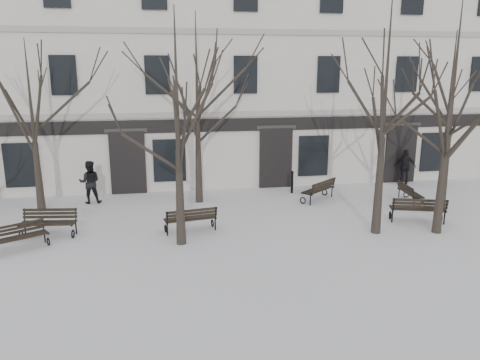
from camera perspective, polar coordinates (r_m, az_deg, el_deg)
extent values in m
plane|color=silver|center=(15.02, -1.55, -8.91)|extent=(100.00, 100.00, 0.00)
cube|color=silver|center=(26.81, -5.63, 13.03)|extent=(40.00, 10.00, 11.00)
cube|color=#9F9992|center=(21.90, -4.57, 7.95)|extent=(40.00, 0.12, 0.25)
cube|color=#9F9992|center=(21.85, -4.76, 17.65)|extent=(40.00, 0.12, 0.25)
cube|color=black|center=(21.94, -4.54, 6.65)|extent=(40.00, 0.10, 0.60)
cube|color=black|center=(22.95, -25.04, 1.66)|extent=(1.50, 0.14, 2.00)
cube|color=black|center=(22.16, -13.51, 2.05)|extent=(1.60, 0.22, 2.90)
cube|color=#2D2B28|center=(21.88, -13.73, 5.88)|extent=(1.90, 0.08, 0.18)
cube|color=black|center=(22.10, -8.60, 2.38)|extent=(1.50, 0.14, 2.00)
cube|color=black|center=(22.75, 4.36, 2.69)|extent=(1.60, 0.22, 2.90)
cube|color=#2D2B28|center=(22.48, 4.46, 6.43)|extent=(1.90, 0.08, 0.18)
cube|color=black|center=(23.28, 8.91, 2.94)|extent=(1.50, 0.14, 2.00)
cube|color=black|center=(25.10, 18.95, 3.02)|extent=(1.60, 0.22, 2.90)
cube|color=#2D2B28|center=(24.86, 19.26, 6.40)|extent=(1.90, 0.08, 0.18)
cube|color=black|center=(26.06, 22.63, 3.19)|extent=(1.50, 0.14, 2.00)
cube|color=black|center=(22.07, -20.71, 11.86)|extent=(1.10, 0.14, 1.70)
cube|color=black|center=(21.69, -10.05, 12.50)|extent=(1.10, 0.14, 1.70)
cube|color=black|center=(22.04, 0.66, 12.71)|extent=(1.10, 0.14, 1.70)
cube|color=black|center=(23.09, 10.72, 12.53)|extent=(1.10, 0.14, 1.70)
cube|color=black|center=(24.74, 19.65, 12.05)|extent=(1.10, 0.14, 1.70)
cone|color=black|center=(15.41, -7.33, -2.18)|extent=(0.34, 0.34, 3.17)
cone|color=black|center=(16.98, 16.57, -0.72)|extent=(0.34, 0.34, 3.42)
cone|color=black|center=(17.81, 23.22, -1.48)|extent=(0.34, 0.34, 2.91)
cone|color=black|center=(20.62, -23.37, 0.40)|extent=(0.34, 0.34, 2.87)
cone|color=black|center=(20.17, -5.08, 1.89)|extent=(0.34, 0.34, 3.34)
cone|color=black|center=(20.41, 23.71, 1.20)|extent=(0.34, 0.34, 3.53)
torus|color=black|center=(16.82, -22.33, -6.98)|extent=(0.18, 0.26, 0.27)
cylinder|color=black|center=(17.10, -22.71, -6.39)|extent=(0.05, 0.05, 0.42)
cube|color=black|center=(16.87, -22.60, -5.88)|extent=(0.30, 0.47, 0.05)
cube|color=black|center=(16.48, -25.02, -6.51)|extent=(1.50, 0.93, 0.03)
cube|color=black|center=(16.61, -25.14, -6.38)|extent=(1.50, 0.93, 0.03)
cube|color=black|center=(16.73, -25.26, -6.25)|extent=(1.50, 0.93, 0.03)
cube|color=black|center=(16.85, -25.38, -6.13)|extent=(1.50, 0.93, 0.03)
cube|color=black|center=(16.84, -25.45, -5.70)|extent=(1.47, 0.88, 0.08)
cube|color=black|center=(16.83, -25.51, -5.32)|extent=(1.47, 0.88, 0.08)
cube|color=black|center=(16.81, -25.57, -4.94)|extent=(1.47, 0.88, 0.08)
cylinder|color=black|center=(17.04, -22.91, -5.06)|extent=(0.10, 0.13, 0.47)
torus|color=black|center=(17.33, -3.38, -5.28)|extent=(0.10, 0.30, 0.30)
cylinder|color=black|center=(16.97, -3.04, -5.39)|extent=(0.05, 0.05, 0.46)
cube|color=black|center=(17.06, -3.22, -4.46)|extent=(0.15, 0.56, 0.05)
torus|color=black|center=(16.97, -9.08, -5.86)|extent=(0.10, 0.30, 0.30)
cylinder|color=black|center=(16.59, -8.86, -5.98)|extent=(0.05, 0.05, 0.46)
cube|color=black|center=(16.69, -9.00, -5.03)|extent=(0.15, 0.56, 0.05)
cube|color=black|center=(17.06, -6.26, -4.46)|extent=(1.83, 0.40, 0.04)
cube|color=black|center=(16.92, -6.15, -4.60)|extent=(1.83, 0.40, 0.04)
cube|color=black|center=(16.79, -6.03, -4.75)|extent=(1.83, 0.40, 0.04)
cube|color=black|center=(16.66, -5.92, -4.90)|extent=(1.83, 0.40, 0.04)
cube|color=black|center=(16.58, -5.90, -4.50)|extent=(1.83, 0.35, 0.09)
cube|color=black|center=(16.52, -5.89, -4.12)|extent=(1.83, 0.35, 0.09)
cube|color=black|center=(16.46, -5.88, -3.73)|extent=(1.83, 0.35, 0.09)
cylinder|color=black|center=(16.75, -2.98, -4.07)|extent=(0.07, 0.15, 0.51)
cylinder|color=black|center=(16.38, -8.86, -4.64)|extent=(0.07, 0.15, 0.51)
torus|color=black|center=(19.53, 23.30, -4.18)|extent=(0.15, 0.32, 0.32)
cylinder|color=black|center=(19.13, 23.65, -4.27)|extent=(0.06, 0.06, 0.50)
cube|color=black|center=(19.25, 23.56, -3.38)|extent=(0.23, 0.60, 0.06)
torus|color=black|center=(19.08, 17.83, -4.11)|extent=(0.15, 0.32, 0.32)
cylinder|color=black|center=(18.68, 18.07, -4.20)|extent=(0.06, 0.06, 0.50)
cube|color=black|center=(18.79, 18.01, -3.29)|extent=(0.23, 0.60, 0.06)
cube|color=black|center=(19.22, 20.66, -3.06)|extent=(1.95, 0.68, 0.04)
cube|color=black|center=(19.07, 20.76, -3.20)|extent=(1.95, 0.68, 0.04)
cube|color=black|center=(18.93, 20.87, -3.33)|extent=(1.95, 0.68, 0.04)
cube|color=black|center=(18.78, 20.98, -3.47)|extent=(1.95, 0.68, 0.04)
cube|color=black|center=(18.70, 21.05, -3.09)|extent=(1.93, 0.62, 0.10)
cube|color=black|center=(18.64, 21.10, -2.71)|extent=(1.93, 0.62, 0.10)
cube|color=black|center=(18.59, 21.15, -2.34)|extent=(1.93, 0.62, 0.10)
cylinder|color=black|center=(18.92, 23.86, -2.99)|extent=(0.09, 0.17, 0.55)
cylinder|color=black|center=(18.46, 18.22, -2.89)|extent=(0.09, 0.17, 0.55)
torus|color=black|center=(17.84, -25.16, -6.04)|extent=(0.09, 0.31, 0.30)
cylinder|color=black|center=(18.14, -24.73, -5.38)|extent=(0.05, 0.05, 0.47)
cube|color=black|center=(17.91, -25.03, -4.86)|extent=(0.12, 0.58, 0.05)
torus|color=black|center=(17.23, -19.69, -6.20)|extent=(0.09, 0.31, 0.30)
cylinder|color=black|center=(17.54, -19.36, -5.51)|extent=(0.05, 0.05, 0.47)
cube|color=black|center=(17.30, -19.59, -4.98)|extent=(0.12, 0.58, 0.05)
cube|color=black|center=(17.37, -22.62, -5.10)|extent=(1.87, 0.33, 0.04)
cube|color=black|center=(17.50, -22.46, -4.95)|extent=(1.87, 0.33, 0.04)
cube|color=black|center=(17.63, -22.30, -4.80)|extent=(1.87, 0.33, 0.04)
cube|color=black|center=(17.76, -22.14, -4.65)|extent=(1.87, 0.33, 0.04)
cube|color=black|center=(17.76, -22.14, -4.19)|extent=(1.87, 0.28, 0.09)
cube|color=black|center=(17.74, -22.15, -3.79)|extent=(1.87, 0.28, 0.09)
cube|color=black|center=(17.73, -22.16, -3.38)|extent=(1.87, 0.28, 0.09)
cylinder|color=black|center=(18.09, -24.78, -3.97)|extent=(0.06, 0.15, 0.52)
cylinder|color=black|center=(17.48, -19.39, -4.05)|extent=(0.06, 0.15, 0.52)
torus|color=black|center=(21.81, 10.27, -1.48)|extent=(0.23, 0.27, 0.30)
cylinder|color=black|center=(21.61, 11.14, -1.43)|extent=(0.05, 0.05, 0.47)
cube|color=black|center=(21.64, 10.73, -0.74)|extent=(0.40, 0.48, 0.05)
torus|color=black|center=(20.36, 7.67, -2.48)|extent=(0.23, 0.27, 0.30)
cylinder|color=black|center=(20.14, 8.57, -2.43)|extent=(0.05, 0.05, 0.47)
cube|color=black|center=(20.17, 8.14, -1.69)|extent=(0.40, 0.48, 0.05)
cube|color=black|center=(21.01, 8.96, -1.04)|extent=(1.52, 1.26, 0.04)
cube|color=black|center=(20.94, 9.29, -1.10)|extent=(1.52, 1.26, 0.04)
cube|color=black|center=(20.86, 9.63, -1.17)|extent=(1.52, 1.26, 0.04)
cube|color=black|center=(20.79, 9.98, -1.24)|extent=(1.52, 1.26, 0.04)
cube|color=black|center=(20.74, 10.09, -0.89)|extent=(1.48, 1.22, 0.09)
cube|color=black|center=(20.69, 10.16, -0.57)|extent=(1.48, 1.22, 0.09)
cube|color=black|center=(20.65, 10.22, -0.24)|extent=(1.48, 1.22, 0.09)
cylinder|color=black|center=(21.46, 11.38, -0.32)|extent=(0.13, 0.14, 0.52)
cylinder|color=black|center=(19.98, 8.81, -1.24)|extent=(0.13, 0.14, 0.52)
torus|color=black|center=(21.01, 21.30, -2.84)|extent=(0.28, 0.08, 0.28)
cylinder|color=black|center=(20.85, 20.47, -2.66)|extent=(0.05, 0.05, 0.43)
cube|color=black|center=(20.87, 20.95, -2.08)|extent=(0.53, 0.10, 0.05)
torus|color=black|center=(22.43, 19.61, -1.69)|extent=(0.28, 0.08, 0.28)
cylinder|color=black|center=(22.28, 18.81, -1.51)|extent=(0.05, 0.05, 0.43)
cube|color=black|center=(22.29, 19.26, -0.97)|extent=(0.53, 0.10, 0.05)
cube|color=black|center=(21.66, 20.59, -1.44)|extent=(0.26, 1.71, 0.03)
cube|color=black|center=(21.60, 20.26, -1.45)|extent=(0.26, 1.71, 0.03)
cube|color=black|center=(21.55, 19.94, -1.46)|extent=(0.26, 1.71, 0.03)
cube|color=black|center=(21.50, 19.61, -1.47)|extent=(0.26, 1.71, 0.03)
cube|color=black|center=(21.45, 19.55, -1.15)|extent=(0.21, 1.71, 0.09)
cube|color=black|center=(21.42, 19.52, -0.86)|extent=(0.21, 1.71, 0.09)
cube|color=black|center=(21.38, 19.49, -0.56)|extent=(0.21, 1.71, 0.09)
cylinder|color=black|center=(20.72, 20.37, -1.59)|extent=(0.14, 0.05, 0.47)
cylinder|color=black|center=(22.15, 18.71, -0.51)|extent=(0.14, 0.05, 0.47)
cylinder|color=black|center=(21.14, -5.24, -0.66)|extent=(0.13, 0.13, 1.11)
sphere|color=black|center=(21.01, -5.27, 0.86)|extent=(0.16, 0.16, 0.16)
cylinder|color=black|center=(21.91, 6.36, -0.36)|extent=(0.12, 0.12, 0.98)
sphere|color=black|center=(21.79, 6.40, 0.94)|extent=(0.14, 0.14, 0.14)
imported|color=black|center=(21.34, -17.67, -2.67)|extent=(0.93, 0.73, 1.86)
imported|color=black|center=(25.05, 19.35, -0.43)|extent=(1.11, 0.84, 1.74)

